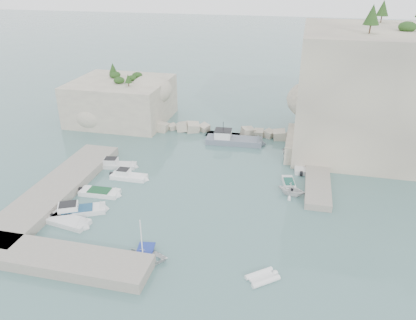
% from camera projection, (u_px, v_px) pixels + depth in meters
% --- Properties ---
extents(ground, '(400.00, 400.00, 0.00)m').
position_uv_depth(ground, '(196.00, 206.00, 46.07)').
color(ground, slate).
rests_on(ground, ground).
extents(cliff_east, '(26.00, 22.00, 17.00)m').
position_uv_depth(cliff_east, '(392.00, 91.00, 57.87)').
color(cliff_east, beige).
rests_on(cliff_east, ground).
extents(cliff_terrace, '(8.00, 10.00, 2.50)m').
position_uv_depth(cliff_terrace, '(314.00, 145.00, 58.66)').
color(cliff_terrace, beige).
rests_on(cliff_terrace, ground).
extents(outcrop_west, '(16.00, 14.00, 7.00)m').
position_uv_depth(outcrop_west, '(121.00, 100.00, 70.65)').
color(outcrop_west, beige).
rests_on(outcrop_west, ground).
extents(quay_west, '(5.00, 24.00, 1.10)m').
position_uv_depth(quay_west, '(57.00, 189.00, 48.46)').
color(quay_west, '#9E9689').
rests_on(quay_west, ground).
extents(quay_south, '(18.00, 4.00, 1.10)m').
position_uv_depth(quay_south, '(55.00, 258.00, 36.92)').
color(quay_south, '#9E9689').
rests_on(quay_south, ground).
extents(ledge_east, '(3.00, 16.00, 0.80)m').
position_uv_depth(ledge_east, '(318.00, 176.00, 51.90)').
color(ledge_east, '#9E9689').
rests_on(ledge_east, ground).
extents(breakwater, '(28.00, 3.00, 1.40)m').
position_uv_depth(breakwater, '(225.00, 131.00, 65.30)').
color(breakwater, beige).
rests_on(breakwater, ground).
extents(motorboat_a, '(5.85, 2.53, 1.40)m').
position_uv_depth(motorboat_a, '(117.00, 167.00, 54.99)').
color(motorboat_a, silver).
rests_on(motorboat_a, ground).
extents(motorboat_b, '(5.11, 1.73, 1.40)m').
position_uv_depth(motorboat_b, '(129.00, 179.00, 51.99)').
color(motorboat_b, white).
rests_on(motorboat_b, ground).
extents(motorboat_c, '(5.22, 2.06, 0.70)m').
position_uv_depth(motorboat_c, '(100.00, 194.00, 48.39)').
color(motorboat_c, white).
rests_on(motorboat_c, ground).
extents(motorboat_d, '(6.79, 4.67, 1.40)m').
position_uv_depth(motorboat_d, '(78.00, 213.00, 44.72)').
color(motorboat_d, silver).
rests_on(motorboat_d, ground).
extents(motorboat_e, '(5.14, 2.77, 0.70)m').
position_uv_depth(motorboat_e, '(69.00, 224.00, 42.86)').
color(motorboat_e, silver).
rests_on(motorboat_e, ground).
extents(rowboat, '(5.14, 4.03, 0.97)m').
position_uv_depth(rowboat, '(143.00, 261.00, 37.47)').
color(rowboat, white).
rests_on(rowboat, ground).
extents(inflatable_dinghy, '(3.22, 2.98, 0.44)m').
position_uv_depth(inflatable_dinghy, '(262.00, 279.00, 35.27)').
color(inflatable_dinghy, white).
rests_on(inflatable_dinghy, ground).
extents(tender_east_a, '(3.97, 3.65, 1.75)m').
position_uv_depth(tender_east_a, '(291.00, 195.00, 48.29)').
color(tender_east_a, white).
rests_on(tender_east_a, ground).
extents(tender_east_b, '(2.11, 4.10, 0.70)m').
position_uv_depth(tender_east_b, '(289.00, 185.00, 50.37)').
color(tender_east_b, silver).
rests_on(tender_east_b, ground).
extents(tender_east_c, '(2.02, 5.03, 0.70)m').
position_uv_depth(tender_east_c, '(300.00, 168.00, 54.72)').
color(tender_east_c, silver).
rests_on(tender_east_c, ground).
extents(tender_east_d, '(4.57, 2.78, 1.66)m').
position_uv_depth(tender_east_d, '(296.00, 160.00, 57.04)').
color(tender_east_d, silver).
rests_on(tender_east_d, ground).
extents(work_boat, '(9.53, 3.34, 2.20)m').
position_uv_depth(work_boat, '(234.00, 143.00, 62.43)').
color(work_boat, slate).
rests_on(work_boat, ground).
extents(rowboat_mast, '(0.10, 0.10, 4.20)m').
position_uv_depth(rowboat_mast, '(141.00, 238.00, 36.36)').
color(rowboat_mast, white).
rests_on(rowboat_mast, rowboat).
extents(vegetation, '(53.48, 13.88, 13.40)m').
position_uv_depth(vegetation, '(363.00, 20.00, 56.10)').
color(vegetation, '#1E4219').
rests_on(vegetation, ground).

